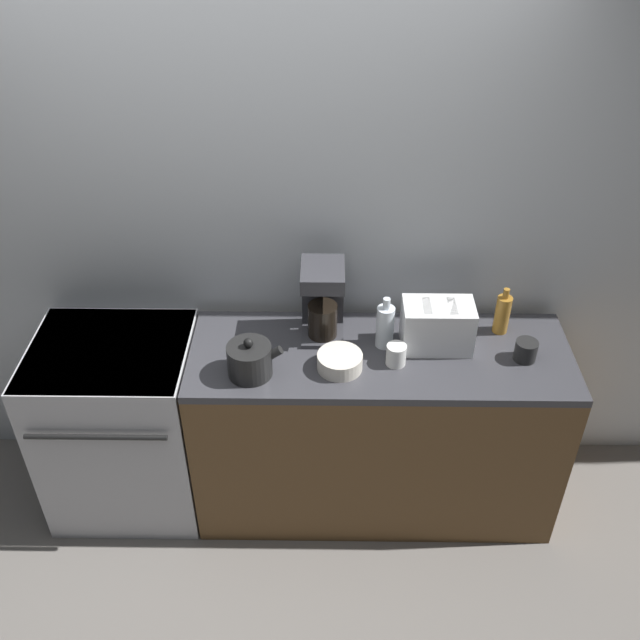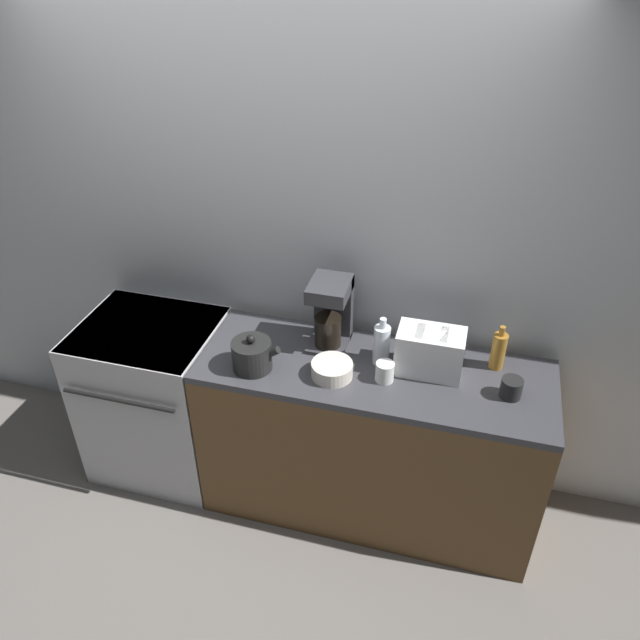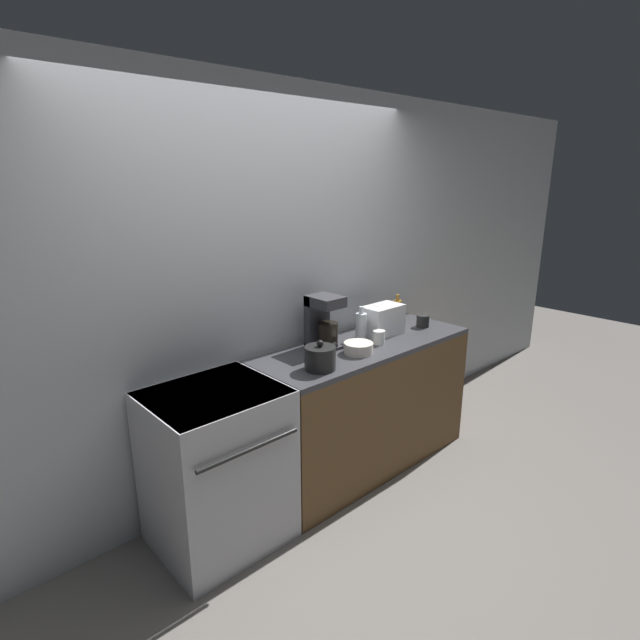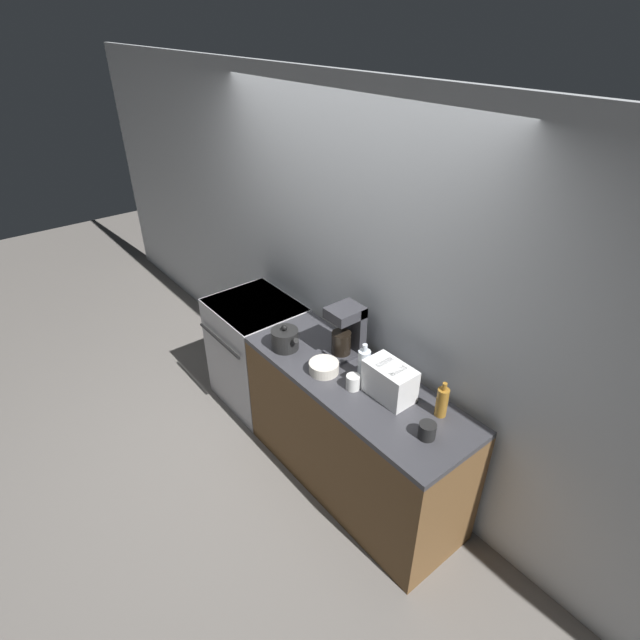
{
  "view_description": "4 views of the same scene",
  "coord_description": "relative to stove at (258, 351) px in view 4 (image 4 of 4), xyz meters",
  "views": [
    {
      "loc": [
        0.36,
        -2.09,
        2.88
      ],
      "look_at": [
        0.33,
        0.35,
        1.06
      ],
      "focal_mm": 40.0,
      "sensor_mm": 36.0,
      "label": 1
    },
    {
      "loc": [
        0.95,
        -1.96,
        2.74
      ],
      "look_at": [
        0.31,
        0.37,
        1.1
      ],
      "focal_mm": 35.0,
      "sensor_mm": 36.0,
      "label": 2
    },
    {
      "loc": [
        -1.83,
        -1.88,
        2.04
      ],
      "look_at": [
        0.21,
        0.34,
        1.15
      ],
      "focal_mm": 28.0,
      "sensor_mm": 36.0,
      "label": 3
    },
    {
      "loc": [
        2.37,
        -1.4,
        2.87
      ],
      "look_at": [
        0.23,
        0.31,
        1.18
      ],
      "focal_mm": 28.0,
      "sensor_mm": 36.0,
      "label": 4
    }
  ],
  "objects": [
    {
      "name": "kettle",
      "position": [
        0.64,
        -0.15,
        0.52
      ],
      "size": [
        0.23,
        0.19,
        0.18
      ],
      "color": "black",
      "rests_on": "counter_block"
    },
    {
      "name": "toaster",
      "position": [
        1.43,
        0.04,
        0.56
      ],
      "size": [
        0.3,
        0.18,
        0.21
      ],
      "color": "white",
      "rests_on": "counter_block"
    },
    {
      "name": "counter_block",
      "position": [
        1.19,
        -0.01,
        -0.01
      ],
      "size": [
        1.66,
        0.59,
        0.92
      ],
      "color": "brown",
      "rests_on": "ground_plane"
    },
    {
      "name": "ground_plane",
      "position": [
        0.6,
        -0.3,
        -0.47
      ],
      "size": [
        12.0,
        12.0,
        0.0
      ],
      "primitive_type": "plane",
      "color": "slate"
    },
    {
      "name": "cup_white",
      "position": [
        1.25,
        -0.08,
        0.5
      ],
      "size": [
        0.08,
        0.08,
        0.09
      ],
      "color": "white",
      "rests_on": "counter_block"
    },
    {
      "name": "bottle_clear",
      "position": [
        1.21,
        0.05,
        0.55
      ],
      "size": [
        0.08,
        0.08,
        0.25
      ],
      "color": "silver",
      "rests_on": "counter_block"
    },
    {
      "name": "stove",
      "position": [
        0.0,
        0.0,
        0.0
      ],
      "size": [
        0.7,
        0.65,
        0.92
      ],
      "color": "#B7B7BC",
      "rests_on": "ground_plane"
    },
    {
      "name": "cup_black",
      "position": [
        1.8,
        -0.04,
        0.5
      ],
      "size": [
        0.1,
        0.1,
        0.09
      ],
      "color": "black",
      "rests_on": "counter_block"
    },
    {
      "name": "bowl",
      "position": [
        1.01,
        -0.11,
        0.49
      ],
      "size": [
        0.19,
        0.19,
        0.07
      ],
      "color": "beige",
      "rests_on": "counter_block"
    },
    {
      "name": "wall_back",
      "position": [
        0.6,
        0.36,
        0.83
      ],
      "size": [
        8.0,
        0.05,
        2.6
      ],
      "color": "silver",
      "rests_on": "ground_plane"
    },
    {
      "name": "coffee_maker",
      "position": [
        0.94,
        0.15,
        0.63
      ],
      "size": [
        0.18,
        0.22,
        0.35
      ],
      "color": "#333338",
      "rests_on": "counter_block"
    },
    {
      "name": "bottle_amber",
      "position": [
        1.73,
        0.15,
        0.55
      ],
      "size": [
        0.07,
        0.07,
        0.23
      ],
      "color": "#9E6B23",
      "rests_on": "counter_block"
    }
  ]
}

